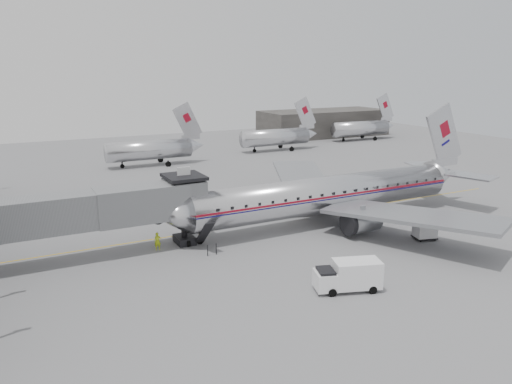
{
  "coord_description": "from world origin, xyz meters",
  "views": [
    {
      "loc": [
        -23.3,
        -38.26,
        15.83
      ],
      "look_at": [
        -0.34,
        6.59,
        3.2
      ],
      "focal_mm": 35.0,
      "sensor_mm": 36.0,
      "label": 1
    }
  ],
  "objects_px": {
    "airliner": "(332,194)",
    "ramp_worker": "(158,241)",
    "service_van": "(348,275)",
    "baggage_cart_white": "(425,231)",
    "baggage_cart_navy": "(353,219)"
  },
  "relations": [
    {
      "from": "baggage_cart_white",
      "to": "ramp_worker",
      "type": "distance_m",
      "value": 24.89
    },
    {
      "from": "airliner",
      "to": "ramp_worker",
      "type": "relative_size",
      "value": 23.32
    },
    {
      "from": "baggage_cart_navy",
      "to": "ramp_worker",
      "type": "xyz_separation_m",
      "value": [
        -19.61,
        2.54,
        -0.02
      ]
    },
    {
      "from": "service_van",
      "to": "baggage_cart_navy",
      "type": "distance_m",
      "value": 15.27
    },
    {
      "from": "airliner",
      "to": "ramp_worker",
      "type": "distance_m",
      "value": 18.89
    },
    {
      "from": "service_van",
      "to": "baggage_cart_white",
      "type": "xyz_separation_m",
      "value": [
        13.32,
        5.72,
        -0.34
      ]
    },
    {
      "from": "service_van",
      "to": "ramp_worker",
      "type": "bearing_deg",
      "value": 143.2
    },
    {
      "from": "airliner",
      "to": "baggage_cart_white",
      "type": "relative_size",
      "value": 16.17
    },
    {
      "from": "service_van",
      "to": "baggage_cart_white",
      "type": "height_order",
      "value": "service_van"
    },
    {
      "from": "service_van",
      "to": "baggage_cart_navy",
      "type": "relative_size",
      "value": 2.36
    },
    {
      "from": "baggage_cart_navy",
      "to": "baggage_cart_white",
      "type": "height_order",
      "value": "baggage_cart_white"
    },
    {
      "from": "baggage_cart_navy",
      "to": "ramp_worker",
      "type": "distance_m",
      "value": 19.77
    },
    {
      "from": "baggage_cart_white",
      "to": "ramp_worker",
      "type": "height_order",
      "value": "ramp_worker"
    },
    {
      "from": "airliner",
      "to": "ramp_worker",
      "type": "bearing_deg",
      "value": 179.01
    },
    {
      "from": "airliner",
      "to": "service_van",
      "type": "height_order",
      "value": "airliner"
    }
  ]
}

